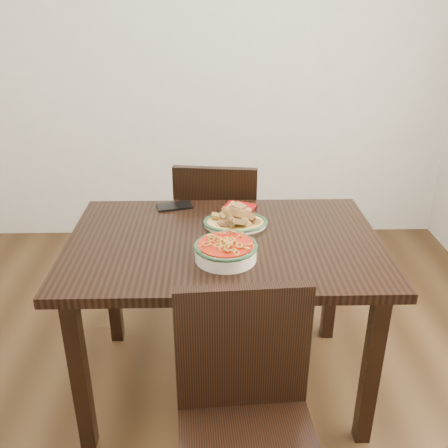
{
  "coord_description": "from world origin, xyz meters",
  "views": [
    {
      "loc": [
        0.09,
        -1.71,
        1.67
      ],
      "look_at": [
        0.13,
        0.13,
        0.81
      ],
      "focal_mm": 40.0,
      "sensor_mm": 36.0,
      "label": 1
    }
  ],
  "objects_px": {
    "chair_near": "(246,415)",
    "smartphone": "(174,206)",
    "fish_plate": "(235,216)",
    "chair_far": "(218,230)",
    "noodle_bowl": "(226,249)",
    "dining_table": "(224,259)"
  },
  "relations": [
    {
      "from": "dining_table",
      "to": "smartphone",
      "type": "relative_size",
      "value": 7.91
    },
    {
      "from": "dining_table",
      "to": "smartphone",
      "type": "xyz_separation_m",
      "value": [
        -0.23,
        0.34,
        0.1
      ]
    },
    {
      "from": "chair_near",
      "to": "fish_plate",
      "type": "relative_size",
      "value": 3.28
    },
    {
      "from": "chair_far",
      "to": "noodle_bowl",
      "type": "distance_m",
      "value": 0.83
    },
    {
      "from": "smartphone",
      "to": "noodle_bowl",
      "type": "bearing_deg",
      "value": -79.97
    },
    {
      "from": "chair_far",
      "to": "chair_near",
      "type": "height_order",
      "value": "same"
    },
    {
      "from": "dining_table",
      "to": "noodle_bowl",
      "type": "relative_size",
      "value": 5.28
    },
    {
      "from": "dining_table",
      "to": "chair_near",
      "type": "relative_size",
      "value": 1.44
    },
    {
      "from": "chair_far",
      "to": "noodle_bowl",
      "type": "bearing_deg",
      "value": 98.89
    },
    {
      "from": "chair_far",
      "to": "noodle_bowl",
      "type": "relative_size",
      "value": 3.67
    },
    {
      "from": "chair_near",
      "to": "smartphone",
      "type": "relative_size",
      "value": 5.5
    },
    {
      "from": "chair_near",
      "to": "noodle_bowl",
      "type": "distance_m",
      "value": 0.61
    },
    {
      "from": "fish_plate",
      "to": "noodle_bowl",
      "type": "distance_m",
      "value": 0.31
    },
    {
      "from": "dining_table",
      "to": "fish_plate",
      "type": "height_order",
      "value": "fish_plate"
    },
    {
      "from": "fish_plate",
      "to": "smartphone",
      "type": "distance_m",
      "value": 0.35
    },
    {
      "from": "chair_near",
      "to": "noodle_bowl",
      "type": "height_order",
      "value": "chair_near"
    },
    {
      "from": "chair_near",
      "to": "fish_plate",
      "type": "xyz_separation_m",
      "value": [
        0.0,
        0.83,
        0.3
      ]
    },
    {
      "from": "smartphone",
      "to": "dining_table",
      "type": "bearing_deg",
      "value": -70.61
    },
    {
      "from": "chair_near",
      "to": "noodle_bowl",
      "type": "xyz_separation_m",
      "value": [
        -0.05,
        0.53,
        0.29
      ]
    },
    {
      "from": "dining_table",
      "to": "fish_plate",
      "type": "relative_size",
      "value": 4.72
    },
    {
      "from": "fish_plate",
      "to": "dining_table",
      "type": "bearing_deg",
      "value": -110.76
    },
    {
      "from": "dining_table",
      "to": "noodle_bowl",
      "type": "xyz_separation_m",
      "value": [
        0.0,
        -0.17,
        0.13
      ]
    }
  ]
}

